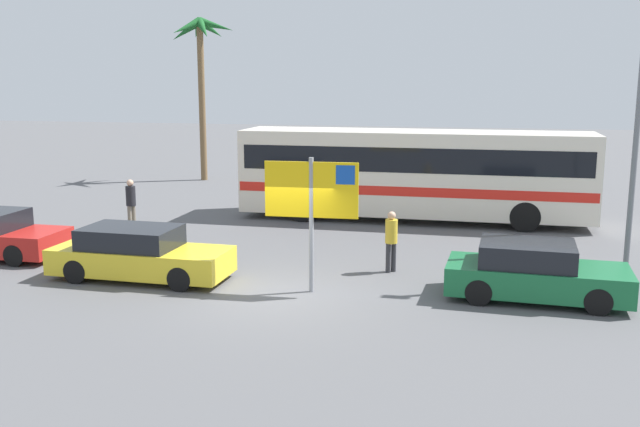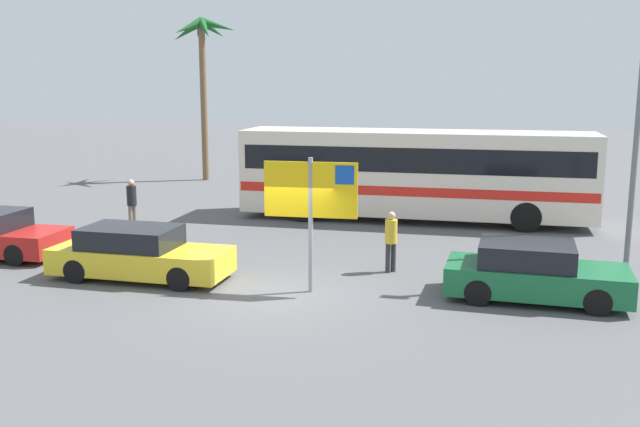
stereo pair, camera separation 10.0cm
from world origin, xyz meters
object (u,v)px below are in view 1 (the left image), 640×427
object	(u,v)px
car_yellow	(139,254)
car_green	(534,272)
bus_front_coach	(414,170)
ferry_sign	(313,195)
pedestrian_crossing_lot	(131,200)
pedestrian_near_sign	(391,237)

from	to	relation	value
car_yellow	car_green	distance (m)	9.61
bus_front_coach	car_yellow	world-z (taller)	bus_front_coach
ferry_sign	car_yellow	bearing A→B (deg)	176.20
car_yellow	pedestrian_crossing_lot	size ratio (longest dim) A/B	2.66
ferry_sign	pedestrian_near_sign	distance (m)	3.00
car_green	pedestrian_crossing_lot	size ratio (longest dim) A/B	2.42
ferry_sign	car_yellow	xyz separation A→B (m)	(-4.55, 0.10, -1.69)
car_yellow	pedestrian_near_sign	size ratio (longest dim) A/B	2.80
pedestrian_near_sign	ferry_sign	bearing A→B (deg)	97.69
bus_front_coach	ferry_sign	size ratio (longest dim) A/B	3.82
bus_front_coach	car_yellow	distance (m)	11.00
car_green	pedestrian_near_sign	world-z (taller)	pedestrian_near_sign
pedestrian_crossing_lot	pedestrian_near_sign	world-z (taller)	pedestrian_crossing_lot
bus_front_coach	car_yellow	xyz separation A→B (m)	(-5.99, -9.15, -1.15)
ferry_sign	pedestrian_near_sign	bearing A→B (deg)	51.65
ferry_sign	car_green	bearing A→B (deg)	3.95
pedestrian_near_sign	pedestrian_crossing_lot	bearing A→B (deg)	23.65
ferry_sign	car_green	size ratio (longest dim) A/B	0.78
car_yellow	pedestrian_crossing_lot	world-z (taller)	pedestrian_crossing_lot
bus_front_coach	pedestrian_crossing_lot	bearing A→B (deg)	-157.11
bus_front_coach	pedestrian_near_sign	world-z (taller)	bus_front_coach
bus_front_coach	car_green	xyz separation A→B (m)	(3.60, -8.69, -1.15)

